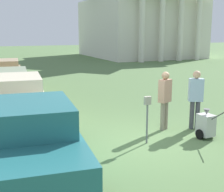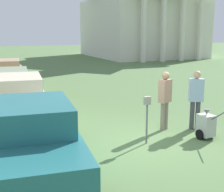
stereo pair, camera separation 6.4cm
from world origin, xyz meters
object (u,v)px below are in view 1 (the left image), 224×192
parked_car_teal (34,136)px  person_worker (165,97)px  parked_car_sage (7,87)px  equipment_cart (206,125)px  church (141,4)px  person_supervisor (196,96)px  parked_car_tan (2,76)px  parking_meter (147,111)px  parked_car_cream (15,101)px

parked_car_teal → person_worker: bearing=21.4°
parked_car_sage → equipment_cart: 8.27m
parked_car_teal → church: (16.81, 26.67, 5.37)m
parked_car_teal → parked_car_sage: 6.78m
person_supervisor → parked_car_tan: bearing=-37.8°
parking_meter → person_worker: 1.37m
person_worker → parked_car_tan: bearing=-90.4°
parked_car_cream → person_supervisor: person_supervisor is taller
person_worker → church: bearing=-141.6°
parked_car_tan → parking_meter: (2.99, -9.68, 0.17)m
person_worker → parking_meter: bearing=13.2°
person_worker → parked_car_teal: bearing=-9.6°
parked_car_teal → equipment_cart: 4.72m
person_supervisor → church: size_ratio=0.07×
parked_car_cream → parked_car_tan: bearing=95.9°
parking_meter → parked_car_sage: bearing=114.7°
parked_car_sage → person_supervisor: (4.97, -5.95, 0.37)m
parked_car_teal → church: size_ratio=0.21×
person_worker → equipment_cart: (0.64, -1.14, -0.63)m
parked_car_sage → person_supervisor: bearing=-44.2°
parked_car_cream → parked_car_tan: parked_car_cream is taller
parked_car_tan → parked_car_teal: bearing=-84.1°
parked_car_teal → parked_car_tan: (0.00, 9.96, 0.04)m
person_worker → person_supervisor: person_supervisor is taller
parked_car_cream → equipment_cart: 5.98m
parking_meter → equipment_cart: size_ratio=1.29×
parked_car_teal → parked_car_tan: bearing=95.9°
parked_car_teal → church: church is taller
parked_car_tan → person_worker: 9.73m
parked_car_teal → parking_meter: (2.99, 0.28, 0.21)m
parked_car_tan → parking_meter: 10.13m
parked_car_cream → church: bearing=59.8°
parked_car_cream → person_worker: size_ratio=2.87×
parked_car_tan → church: bearing=50.8°
equipment_cart → church: church is taller
parked_car_teal → parked_car_sage: (0.00, 6.78, -0.02)m
parked_car_tan → person_worker: size_ratio=2.71×
church → parked_car_tan: bearing=-135.2°
parked_car_sage → parking_meter: 7.16m
parked_car_tan → person_worker: bearing=-59.3°
parked_car_cream → equipment_cart: bearing=-32.0°
parked_car_tan → person_supervisor: bearing=-55.5°
person_supervisor → church: (11.84, 25.85, 5.03)m
parked_car_sage → parked_car_tan: size_ratio=1.05×
parked_car_tan → church: 24.30m
person_worker → church: (12.74, 25.55, 5.04)m
parked_car_teal → person_worker: size_ratio=2.90×
person_worker → parked_car_sage: bearing=-79.4°
parked_car_cream → person_supervisor: 5.73m
parked_car_cream → parked_car_sage: parked_car_cream is taller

